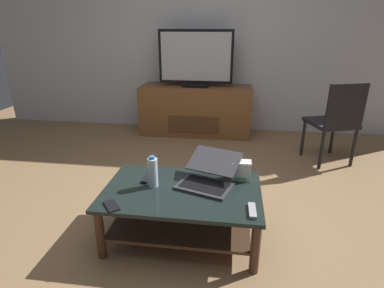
# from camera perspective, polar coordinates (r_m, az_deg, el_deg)

# --- Properties ---
(ground_plane) EXTENTS (7.68, 7.68, 0.00)m
(ground_plane) POSITION_cam_1_polar(r_m,az_deg,el_deg) (2.60, -0.82, -13.07)
(ground_plane) COLOR olive
(back_wall) EXTENTS (6.40, 0.12, 2.80)m
(back_wall) POSITION_cam_1_polar(r_m,az_deg,el_deg) (4.52, 3.95, 20.37)
(back_wall) COLOR silver
(back_wall) RESTS_ON ground
(coffee_table) EXTENTS (1.09, 0.68, 0.38)m
(coffee_table) POSITION_cam_1_polar(r_m,az_deg,el_deg) (2.25, -1.72, -11.00)
(coffee_table) COLOR black
(coffee_table) RESTS_ON ground
(media_cabinet) EXTENTS (1.51, 0.52, 0.67)m
(media_cabinet) POSITION_cam_1_polar(r_m,az_deg,el_deg) (4.37, 0.68, 6.23)
(media_cabinet) COLOR brown
(media_cabinet) RESTS_ON ground
(television) EXTENTS (0.98, 0.20, 0.73)m
(television) POSITION_cam_1_polar(r_m,az_deg,el_deg) (4.22, 0.68, 15.21)
(television) COLOR black
(television) RESTS_ON media_cabinet
(dining_chair) EXTENTS (0.56, 0.56, 0.92)m
(dining_chair) POSITION_cam_1_polar(r_m,az_deg,el_deg) (3.65, 24.95, 4.13)
(dining_chair) COLOR black
(dining_chair) RESTS_ON ground
(laptop) EXTENTS (0.48, 0.51, 0.19)m
(laptop) POSITION_cam_1_polar(r_m,az_deg,el_deg) (2.25, 3.07, -5.79)
(laptop) COLOR #333338
(laptop) RESTS_ON coffee_table
(router_box) EXTENTS (0.14, 0.10, 0.14)m
(router_box) POSITION_cam_1_polar(r_m,az_deg,el_deg) (2.33, 9.01, -4.74)
(router_box) COLOR white
(router_box) RESTS_ON coffee_table
(water_bottle_near) EXTENTS (0.07, 0.07, 0.23)m
(water_bottle_near) POSITION_cam_1_polar(r_m,az_deg,el_deg) (2.20, -7.22, -5.16)
(water_bottle_near) COLOR silver
(water_bottle_near) RESTS_ON coffee_table
(cell_phone) EXTENTS (0.14, 0.15, 0.01)m
(cell_phone) POSITION_cam_1_polar(r_m,az_deg,el_deg) (2.07, -14.55, -10.92)
(cell_phone) COLOR black
(cell_phone) RESTS_ON coffee_table
(tv_remote) EXTENTS (0.05, 0.16, 0.02)m
(tv_remote) POSITION_cam_1_polar(r_m,az_deg,el_deg) (1.98, 11.00, -11.91)
(tv_remote) COLOR #99999E
(tv_remote) RESTS_ON coffee_table
(soundbar_remote) EXTENTS (0.06, 0.16, 0.02)m
(soundbar_remote) POSITION_cam_1_polar(r_m,az_deg,el_deg) (2.35, -8.11, -6.14)
(soundbar_remote) COLOR black
(soundbar_remote) RESTS_ON coffee_table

